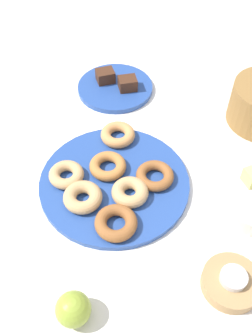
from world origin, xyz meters
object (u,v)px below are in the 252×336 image
donut_2 (155,176)px  donut_5 (118,135)px  apple (73,309)px  donut_plate (114,182)px  tealight (234,278)px  donut_6 (130,192)px  candle_holder (231,282)px  donut_1 (83,197)px  cake_plate (115,88)px  donut_4 (66,175)px  brownie_far (128,83)px  donut_3 (116,223)px  donut_0 (109,166)px  brownie_near (105,76)px

donut_2 → donut_5: donut_5 is taller
donut_5 → apple: apple is taller
donut_plate → tealight: size_ratio=6.84×
donut_5 → donut_6: donut_6 is taller
donut_5 → candle_holder: donut_5 is taller
donut_1 → apple: bearing=-24.7°
donut_1 → apple: 0.25m
donut_5 → candle_holder: bearing=4.6°
cake_plate → donut_5: bearing=-22.2°
donut_4 → tealight: bearing=27.8°
donut_plate → candle_holder: 0.34m
donut_plate → brownie_far: (-0.30, 0.17, 0.03)m
donut_2 → brownie_far: 0.34m
apple → tealight: bearing=75.9°
donut_5 → donut_6: size_ratio=1.05×
donut_1 → cake_plate: (-0.35, 0.23, -0.02)m
donut_4 → donut_3: bearing=16.8°
candle_holder → apple: (-0.07, -0.29, 0.02)m
tealight → apple: size_ratio=0.79×
donut_5 → donut_4: bearing=-66.9°
donut_5 → cake_plate: (-0.20, 0.08, -0.02)m
donut_1 → donut_2: size_ratio=0.99×
donut_0 → brownie_far: brownie_far is taller
donut_1 → donut_4: bearing=-171.8°
tealight → brownie_near: bearing=177.5°
donut_4 → brownie_near: (-0.30, 0.23, 0.01)m
donut_6 → donut_3: bearing=-46.0°
donut_4 → brownie_far: 0.36m
donut_3 → candle_holder: 0.25m
donut_2 → brownie_far: (-0.33, 0.09, 0.01)m
donut_6 → cake_plate: size_ratio=0.38×
donut_plate → donut_4: donut_4 is taller
brownie_far → brownie_near: bearing=-144.0°
donut_1 → donut_3: bearing=23.7°
donut_1 → apple: size_ratio=1.35×
tealight → donut_4: bearing=-152.2°
donut_0 → donut_2: same height
donut_4 → donut_6: (0.11, 0.11, 0.00)m
donut_5 → donut_6: bearing=-16.0°
donut_3 → donut_6: 0.08m
cake_plate → brownie_far: bearing=45.0°
donut_6 → brownie_near: size_ratio=1.64×
donut_3 → donut_4: (-0.17, -0.05, -0.00)m
donut_6 → brownie_near: brownie_near is taller
donut_0 → donut_5: 0.11m
donut_6 → brownie_near: (-0.41, 0.12, 0.00)m
donut_4 → tealight: (0.38, 0.20, 0.01)m
donut_2 → donut_3: (0.08, -0.13, 0.00)m
cake_plate → donut_3: bearing=-23.8°
donut_plate → apple: size_ratio=5.42×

